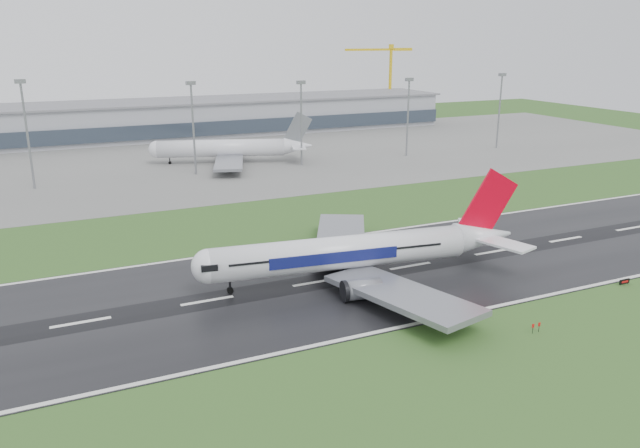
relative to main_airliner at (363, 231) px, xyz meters
name	(u,v)px	position (x,y,z in m)	size (l,w,h in m)	color
ground	(410,266)	(11.43, 1.62, -9.16)	(520.00, 520.00, 0.00)	#2A511D
runway	(410,266)	(11.43, 1.62, -9.11)	(400.00, 45.00, 0.10)	black
apron	(229,157)	(11.43, 126.62, -9.12)	(400.00, 130.00, 0.08)	slate
terminal	(190,118)	(11.43, 186.62, -1.66)	(240.00, 36.00, 15.00)	gray
main_airliner	(363,231)	(0.00, 0.00, 0.00)	(61.36, 58.43, 18.11)	white
parked_airliner	(228,139)	(8.45, 115.73, -0.59)	(57.89, 53.90, 16.97)	silver
tower_crane	(390,82)	(124.26, 201.62, 10.61)	(39.65, 2.16, 39.54)	gold
runway_sign	(624,282)	(41.49, -22.02, -8.64)	(2.30, 0.26, 1.04)	black
floodmast_1	(28,137)	(-54.46, 101.62, 5.95)	(0.64, 0.64, 30.21)	gray
floodmast_2	(193,131)	(-6.68, 101.62, 5.04)	(0.64, 0.64, 28.40)	gray
floodmast_3	(301,125)	(30.40, 101.62, 4.63)	(0.64, 0.64, 27.57)	gray
floodmast_4	(408,119)	(72.94, 101.62, 4.54)	(0.64, 0.64, 27.40)	gray
floodmast_5	(499,113)	(115.27, 101.62, 4.91)	(0.64, 0.64, 28.13)	gray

